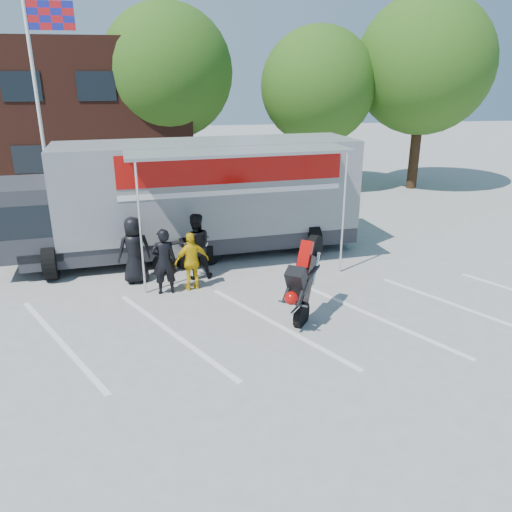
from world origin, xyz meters
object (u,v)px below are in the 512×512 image
object	(u,v)px
flagpole	(43,87)
tree_left	(167,72)
tree_mid	(318,86)
transporter_truck	(196,253)
spectator_hivis	(192,261)
spectator_leather_b	(164,261)
tree_right	(424,65)
spectator_leather_a	(134,250)
spectator_leather_c	(195,246)
stunt_bike_rider	(311,313)
parked_motorcycle	(188,269)

from	to	relation	value
flagpole	tree_left	bearing A→B (deg)	54.72
flagpole	tree_left	distance (m)	7.37
tree_mid	transporter_truck	bearing A→B (deg)	-126.23
flagpole	spectator_hivis	bearing A→B (deg)	-55.02
spectator_leather_b	tree_right	bearing A→B (deg)	-144.01
transporter_truck	spectator_leather_a	world-z (taller)	spectator_leather_a
tree_left	spectator_leather_c	size ratio (longest dim) A/B	4.59
tree_right	spectator_leather_b	distance (m)	17.42
tree_left	stunt_bike_rider	distance (m)	15.87
spectator_leather_a	spectator_leather_c	bearing A→B (deg)	164.02
transporter_truck	spectator_leather_c	distance (m)	2.28
spectator_leather_b	parked_motorcycle	bearing A→B (deg)	-117.67
parked_motorcycle	spectator_leather_a	xyz separation A→B (m)	(-1.44, -0.72, 0.93)
spectator_leather_a	tree_right	bearing A→B (deg)	-158.85
tree_left	tree_right	world-z (taller)	tree_right
tree_right	spectator_hivis	world-z (taller)	tree_right
tree_mid	spectator_leather_b	size ratio (longest dim) A/B	4.33
tree_right	spectator_leather_c	size ratio (longest dim) A/B	4.84
transporter_truck	spectator_leather_b	bearing A→B (deg)	-113.83
spectator_leather_b	spectator_leather_c	world-z (taller)	spectator_leather_c
flagpole	spectator_leather_c	xyz separation A→B (m)	(4.76, -5.80, -4.11)
tree_right	transporter_truck	xyz separation A→B (m)	(-11.39, -8.23, -5.88)
flagpole	tree_right	xyz separation A→B (m)	(16.24, 4.50, 0.82)
parked_motorcycle	spectator_leather_b	distance (m)	1.96
transporter_truck	spectator_leather_b	xyz separation A→B (m)	(-0.96, -3.01, 0.89)
parked_motorcycle	transporter_truck	bearing A→B (deg)	-32.87
tree_left	spectator_leather_b	xyz separation A→B (m)	(-0.35, -12.73, -4.68)
tree_mid	transporter_truck	distance (m)	11.89
tree_left	spectator_leather_b	world-z (taller)	tree_left
flagpole	parked_motorcycle	xyz separation A→B (m)	(4.53, -5.11, -5.05)
parked_motorcycle	spectator_leather_b	xyz separation A→B (m)	(-0.64, -1.62, 0.89)
parked_motorcycle	spectator_hivis	size ratio (longest dim) A/B	1.35
tree_left	tree_mid	xyz separation A→B (m)	(7.00, -1.00, -0.62)
parked_motorcycle	spectator_leather_a	size ratio (longest dim) A/B	1.15
tree_mid	tree_left	bearing A→B (deg)	171.87
transporter_truck	spectator_hivis	bearing A→B (deg)	-100.84
spectator_leather_b	tree_mid	bearing A→B (deg)	-128.36
tree_right	spectator_leather_c	distance (m)	16.20
parked_motorcycle	spectator_leather_b	size ratio (longest dim) A/B	1.21
transporter_truck	tree_left	bearing A→B (deg)	87.45
spectator_leather_b	spectator_leather_c	distance (m)	1.27
tree_left	transporter_truck	xyz separation A→B (m)	(0.61, -9.73, -5.57)
tree_mid	spectator_leather_c	world-z (taller)	tree_mid
transporter_truck	spectator_hivis	xyz separation A→B (m)	(-0.24, -2.87, 0.79)
tree_left	spectator_leather_a	size ratio (longest dim) A/B	4.63
transporter_truck	spectator_leather_a	distance (m)	2.90
spectator_leather_a	spectator_leather_c	size ratio (longest dim) A/B	0.99
spectator_hivis	stunt_bike_rider	bearing A→B (deg)	129.53
flagpole	spectator_leather_b	bearing A→B (deg)	-59.96
tree_right	spectator_leather_c	xyz separation A→B (m)	(-11.49, -10.30, -4.94)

